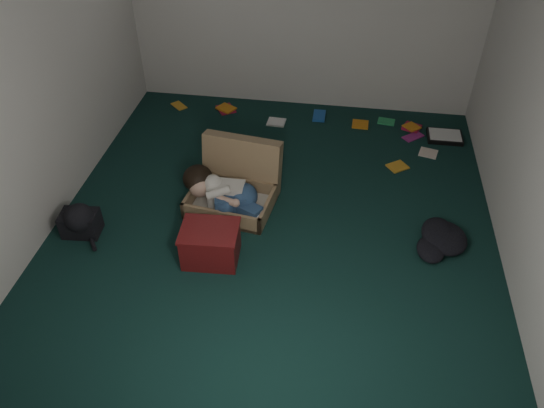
# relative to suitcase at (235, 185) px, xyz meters

# --- Properties ---
(floor) EXTENTS (4.50, 4.50, 0.00)m
(floor) POSITION_rel_suitcase_xyz_m (0.42, -0.29, -0.17)
(floor) COLOR #0F2B27
(floor) RESTS_ON ground
(wall_front) EXTENTS (4.50, 0.00, 4.50)m
(wall_front) POSITION_rel_suitcase_xyz_m (0.42, -2.54, 1.13)
(wall_front) COLOR silver
(wall_front) RESTS_ON ground
(wall_left) EXTENTS (0.00, 4.50, 4.50)m
(wall_left) POSITION_rel_suitcase_xyz_m (-1.58, -0.29, 1.13)
(wall_left) COLOR silver
(wall_left) RESTS_ON ground
(suitcase) EXTENTS (0.87, 0.85, 0.57)m
(suitcase) POSITION_rel_suitcase_xyz_m (0.00, 0.00, 0.00)
(suitcase) COLOR #9C7C55
(suitcase) RESTS_ON floor
(person) EXTENTS (0.82, 0.49, 0.35)m
(person) POSITION_rel_suitcase_xyz_m (-0.08, -0.19, 0.04)
(person) COLOR beige
(person) RESTS_ON suitcase
(maroon_bin) EXTENTS (0.50, 0.40, 0.33)m
(maroon_bin) POSITION_rel_suitcase_xyz_m (-0.05, -0.82, -0.00)
(maroon_bin) COLOR #5F1314
(maroon_bin) RESTS_ON floor
(backpack) EXTENTS (0.43, 0.36, 0.24)m
(backpack) POSITION_rel_suitcase_xyz_m (-1.28, -0.68, -0.05)
(backpack) COLOR black
(backpack) RESTS_ON floor
(clothing_pile) EXTENTS (0.60, 0.55, 0.16)m
(clothing_pile) POSITION_rel_suitcase_xyz_m (1.90, -0.41, -0.09)
(clothing_pile) COLOR black
(clothing_pile) RESTS_ON floor
(paper_tray) EXTENTS (0.39, 0.29, 0.05)m
(paper_tray) POSITION_rel_suitcase_xyz_m (2.12, 1.40, -0.14)
(paper_tray) COLOR black
(paper_tray) RESTS_ON floor
(book_scatter) EXTENTS (3.17, 1.13, 0.02)m
(book_scatter) POSITION_rel_suitcase_xyz_m (0.90, 1.44, -0.16)
(book_scatter) COLOR gold
(book_scatter) RESTS_ON floor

